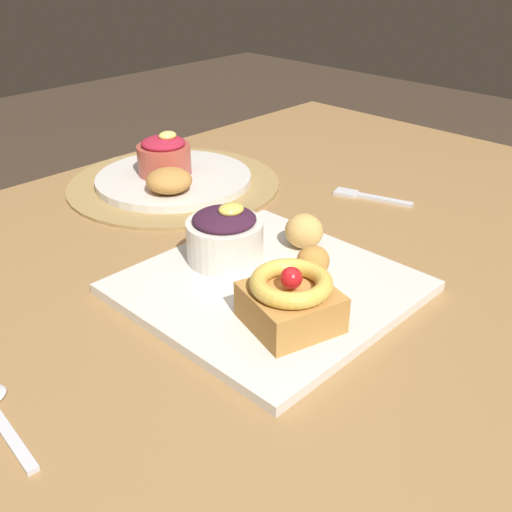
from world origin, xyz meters
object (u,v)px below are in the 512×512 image
fritter_front (313,261)px  back_ramekin (164,155)px  berry_ramekin (225,236)px  cake_slice (291,299)px  front_plate (268,287)px  back_plate (174,179)px  back_pastry (169,181)px  fritter_middle (304,231)px  fork (367,197)px

fritter_front → back_ramekin: 0.39m
berry_ramekin → fritter_front: size_ratio=2.37×
cake_slice → fritter_front: bearing=26.7°
front_plate → back_plate: bearing=68.4°
back_ramekin → back_pastry: bearing=-123.5°
back_plate → back_ramekin: back_ramekin is taller
fritter_middle → back_pastry: size_ratio=0.70×
back_plate → back_ramekin: bearing=101.9°
back_ramekin → cake_slice: bearing=-112.2°
back_plate → back_ramekin: size_ratio=2.92×
berry_ramekin → back_ramekin: size_ratio=1.08×
back_ramekin → fritter_middle: bearing=-95.8°
front_plate → back_ramekin: 0.38m
cake_slice → back_plate: (0.18, 0.41, -0.03)m
berry_ramekin → back_pastry: bearing=68.9°
fritter_middle → back_plate: bearing=83.3°
front_plate → berry_ramekin: 0.09m
back_pastry → fork: 0.31m
berry_ramekin → fritter_middle: size_ratio=1.91×
cake_slice → back_ramekin: 0.46m
cake_slice → back_pastry: cake_slice is taller
fritter_middle → berry_ramekin: bearing=152.7°
front_plate → back_pastry: size_ratio=4.12×
fritter_middle → cake_slice: bearing=-144.4°
front_plate → berry_ramekin: (0.01, 0.08, 0.04)m
fritter_middle → back_ramekin: back_ramekin is taller
fritter_front → cake_slice: bearing=-153.3°
back_pastry → berry_ramekin: bearing=-111.1°
cake_slice → fritter_middle: size_ratio=2.17×
back_ramekin → fork: size_ratio=0.70×
berry_ramekin → fritter_middle: (0.09, -0.05, -0.01)m
front_plate → fritter_middle: fritter_middle is taller
berry_ramekin → fork: size_ratio=0.76×
front_plate → fork: front_plate is taller
fork → back_ramekin: bearing=16.2°
cake_slice → back_plate: size_ratio=0.42×
fork → cake_slice: bearing=96.1°
fritter_middle → front_plate: bearing=-163.1°
fork → back_plate: bearing=17.3°
front_plate → fritter_middle: (0.10, 0.03, 0.03)m
cake_slice → berry_ramekin: bearing=72.0°
front_plate → back_pastry: (0.09, 0.29, 0.03)m
front_plate → back_ramekin: bearing=69.8°
fritter_middle → back_ramekin: 0.33m
berry_ramekin → fritter_front: 0.11m
berry_ramekin → back_plate: berry_ramekin is taller
fritter_front → back_ramekin: size_ratio=0.46×
back_plate → fork: size_ratio=2.04×
back_ramekin → back_pastry: back_ramekin is taller
back_pastry → fork: size_ratio=0.57×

